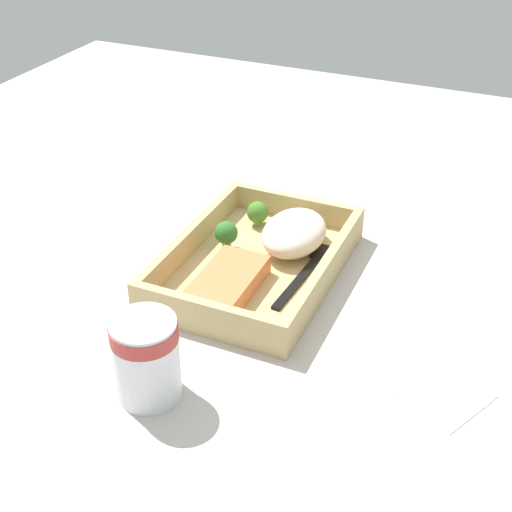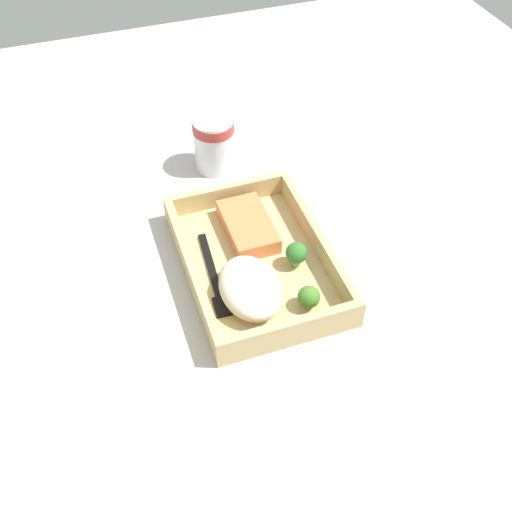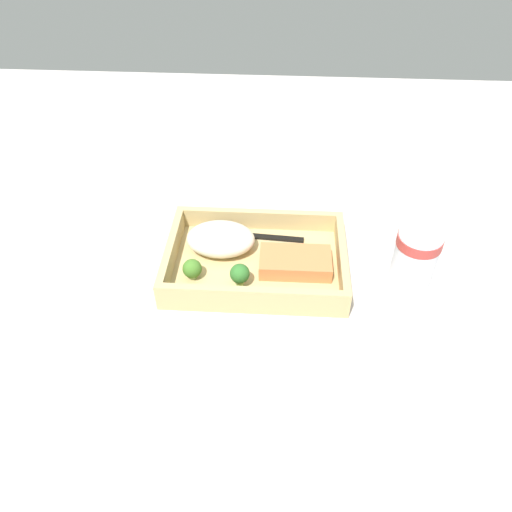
# 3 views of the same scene
# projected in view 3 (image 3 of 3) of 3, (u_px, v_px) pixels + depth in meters

# --- Properties ---
(ground_plane) EXTENTS (1.60, 1.60, 0.02)m
(ground_plane) POSITION_uv_depth(u_px,v_px,m) (256.00, 272.00, 0.83)
(ground_plane) COLOR #BDB5B0
(takeout_tray) EXTENTS (0.29, 0.20, 0.01)m
(takeout_tray) POSITION_uv_depth(u_px,v_px,m) (256.00, 265.00, 0.82)
(takeout_tray) COLOR tan
(takeout_tray) RESTS_ON ground_plane
(tray_rim) EXTENTS (0.29, 0.20, 0.04)m
(tray_rim) POSITION_uv_depth(u_px,v_px,m) (256.00, 255.00, 0.81)
(tray_rim) COLOR tan
(tray_rim) RESTS_ON takeout_tray
(salmon_fillet) EXTENTS (0.11, 0.07, 0.03)m
(salmon_fillet) POSITION_uv_depth(u_px,v_px,m) (295.00, 262.00, 0.80)
(salmon_fillet) COLOR #E37845
(salmon_fillet) RESTS_ON takeout_tray
(mashed_potatoes) EXTENTS (0.11, 0.08, 0.05)m
(mashed_potatoes) POSITION_uv_depth(u_px,v_px,m) (221.00, 239.00, 0.83)
(mashed_potatoes) COLOR #F1E0C7
(mashed_potatoes) RESTS_ON takeout_tray
(broccoli_floret_1) EXTENTS (0.03, 0.03, 0.04)m
(broccoli_floret_1) POSITION_uv_depth(u_px,v_px,m) (240.00, 274.00, 0.76)
(broccoli_floret_1) COLOR #7B9E4F
(broccoli_floret_1) RESTS_ON takeout_tray
(broccoli_floret_2) EXTENTS (0.03, 0.03, 0.04)m
(broccoli_floret_2) POSITION_uv_depth(u_px,v_px,m) (192.00, 269.00, 0.78)
(broccoli_floret_2) COLOR #86A366
(broccoli_floret_2) RESTS_ON takeout_tray
(fork) EXTENTS (0.16, 0.03, 0.00)m
(fork) POSITION_uv_depth(u_px,v_px,m) (252.00, 236.00, 0.87)
(fork) COLOR black
(fork) RESTS_ON takeout_tray
(paper_cup) EXTENTS (0.07, 0.07, 0.09)m
(paper_cup) POSITION_uv_depth(u_px,v_px,m) (416.00, 255.00, 0.77)
(paper_cup) COLOR silver
(paper_cup) RESTS_ON ground_plane
(receipt_slip) EXTENTS (0.13, 0.15, 0.00)m
(receipt_slip) POSITION_uv_depth(u_px,v_px,m) (320.00, 186.00, 1.00)
(receipt_slip) COLOR white
(receipt_slip) RESTS_ON ground_plane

